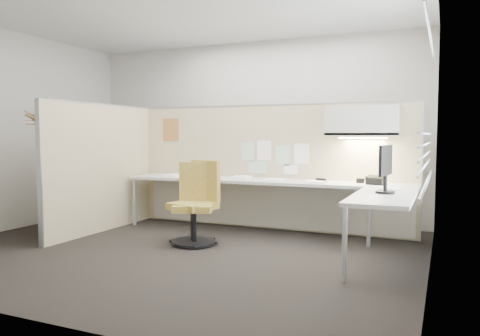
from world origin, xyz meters
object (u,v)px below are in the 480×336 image
at_px(chair_right, 197,205).
at_px(phone, 375,180).
at_px(desk, 283,191).
at_px(chair_left, 195,207).
at_px(monitor, 386,166).

relative_size(chair_right, phone, 4.39).
xyz_separation_m(desk, chair_left, (-0.87, -0.79, -0.14)).
xyz_separation_m(monitor, phone, (-0.22, 0.88, -0.24)).
height_order(chair_left, chair_right, chair_right).
bearing_deg(desk, monitor, -28.69).
bearing_deg(desk, chair_left, -137.52).
bearing_deg(chair_right, phone, 39.45).
xyz_separation_m(chair_left, phone, (2.02, 0.92, 0.32)).
bearing_deg(chair_left, chair_right, 70.04).
distance_m(chair_right, monitor, 2.30).
bearing_deg(chair_left, phone, 5.51).
xyz_separation_m(chair_right, phone, (2.02, 0.87, 0.31)).
height_order(chair_left, phone, chair_left).
distance_m(desk, chair_right, 1.15).
xyz_separation_m(chair_left, monitor, (2.24, 0.04, 0.56)).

